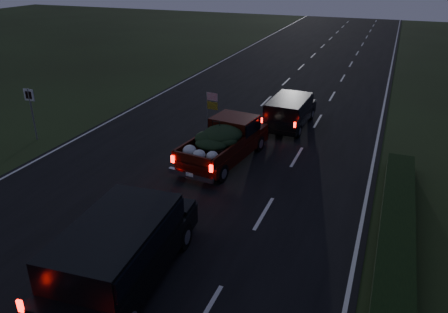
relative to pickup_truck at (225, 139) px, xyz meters
The scene contains 7 objects.
ground 6.18m from the pickup_truck, 97.38° to the right, with size 120.00×120.00×0.00m, color black.
road_asphalt 6.17m from the pickup_truck, 97.38° to the right, with size 14.00×120.00×0.02m, color black.
hedge_row 7.68m from the pickup_truck, 23.49° to the right, with size 1.00×10.00×0.60m, color black.
route_sign 9.37m from the pickup_truck, behind, with size 0.55×0.08×2.50m.
pickup_truck is the anchor object (origin of this frame).
lead_suv 5.30m from the pickup_truck, 73.04° to the left, with size 1.93×4.39×1.25m.
rear_suv 8.22m from the pickup_truck, 87.93° to the right, with size 2.75×5.46×1.52m.
Camera 1 is at (6.98, -9.83, 7.87)m, focal length 35.00 mm.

